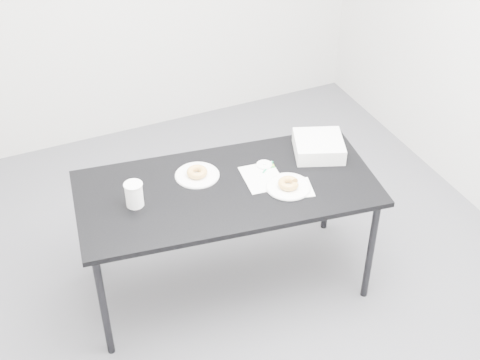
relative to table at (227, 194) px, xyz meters
name	(u,v)px	position (x,y,z in m)	size (l,w,h in m)	color
floor	(221,285)	(-0.05, 0.00, -0.72)	(4.00, 4.00, 0.00)	#504F55
table	(227,194)	(0.00, 0.00, 0.00)	(1.79, 1.02, 0.78)	black
scorecard	(262,177)	(0.22, -0.01, 0.06)	(0.21, 0.27, 0.00)	white
logo_patch	(271,166)	(0.31, 0.07, 0.06)	(0.04, 0.04, 0.00)	green
pen	(268,167)	(0.29, 0.07, 0.07)	(0.01, 0.01, 0.13)	#0E9A5A
napkin	(296,188)	(0.35, -0.18, 0.06)	(0.18, 0.18, 0.00)	white
plate_near	(288,187)	(0.31, -0.15, 0.07)	(0.26, 0.26, 0.01)	white
donut_near	(289,183)	(0.31, -0.15, 0.09)	(0.12, 0.12, 0.04)	gold
plate_far	(197,175)	(-0.12, 0.16, 0.06)	(0.26, 0.26, 0.01)	white
donut_far	(197,172)	(-0.12, 0.16, 0.09)	(0.12, 0.12, 0.04)	gold
coffee_cup	(134,194)	(-0.52, 0.05, 0.13)	(0.10, 0.10, 0.15)	white
cup_lid	(264,165)	(0.28, 0.09, 0.07)	(0.09, 0.09, 0.01)	white
bakery_box	(319,146)	(0.64, 0.08, 0.11)	(0.29, 0.29, 0.10)	silver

